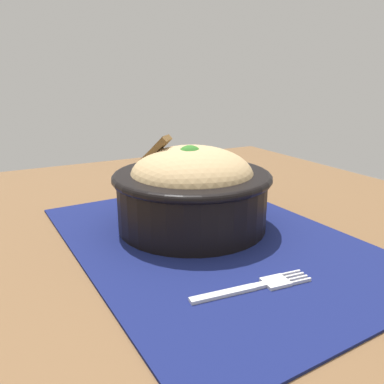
# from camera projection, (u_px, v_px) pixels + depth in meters

# --- Properties ---
(table) EXTENTS (1.16, 0.99, 0.72)m
(table) POSITION_uv_depth(u_px,v_px,m) (206.00, 303.00, 0.48)
(table) COLOR brown
(table) RESTS_ON ground_plane
(placemat) EXTENTS (0.47, 0.35, 0.00)m
(placemat) POSITION_uv_depth(u_px,v_px,m) (211.00, 240.00, 0.50)
(placemat) COLOR #11194C
(placemat) RESTS_ON table
(bowl) EXTENTS (0.22, 0.22, 0.13)m
(bowl) POSITION_uv_depth(u_px,v_px,m) (192.00, 188.00, 0.53)
(bowl) COLOR black
(bowl) RESTS_ON placemat
(fork) EXTENTS (0.03, 0.13, 0.00)m
(fork) POSITION_uv_depth(u_px,v_px,m) (257.00, 286.00, 0.39)
(fork) COLOR silver
(fork) RESTS_ON placemat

